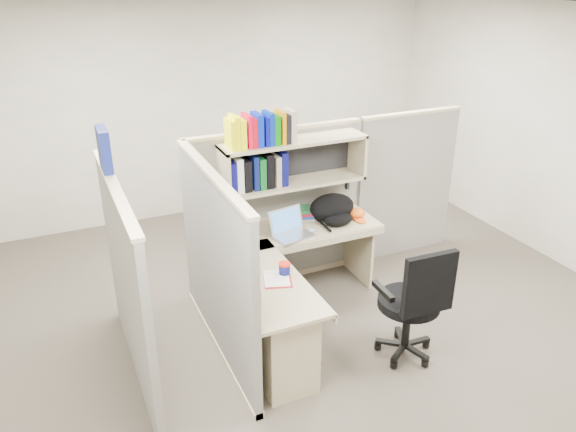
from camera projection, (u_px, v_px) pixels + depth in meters
name	position (u px, v px, depth m)	size (l,w,h in m)	color
ground	(315.00, 324.00, 5.17)	(6.00, 6.00, 0.00)	#343028
room_shell	(319.00, 157.00, 4.50)	(6.00, 6.00, 6.00)	#A6A296
cubicle	(258.00, 223.00, 5.04)	(3.79, 1.84, 1.95)	slate
desk	(287.00, 311.00, 4.60)	(1.74, 1.75, 0.73)	tan
laptop	(293.00, 225.00, 5.13)	(0.35, 0.35, 0.25)	#B7B8BC
backpack	(335.00, 209.00, 5.42)	(0.46, 0.35, 0.27)	black
orange_cap	(356.00, 213.00, 5.57)	(0.17, 0.19, 0.09)	#E35A13
snack_canister	(284.00, 268.00, 4.55)	(0.10, 0.10, 0.10)	navy
tissue_box	(249.00, 294.00, 4.12)	(0.12, 0.12, 0.20)	#8F6651
mouse	(312.00, 230.00, 5.28)	(0.09, 0.06, 0.03)	#80A1B6
paper_cup	(277.00, 220.00, 5.41)	(0.07, 0.07, 0.09)	white
book_stack	(305.00, 213.00, 5.56)	(0.16, 0.21, 0.10)	slate
loose_paper	(277.00, 278.00, 4.51)	(0.20, 0.27, 0.00)	silver
task_chair	(411.00, 320.00, 4.59)	(0.57, 0.52, 1.08)	black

